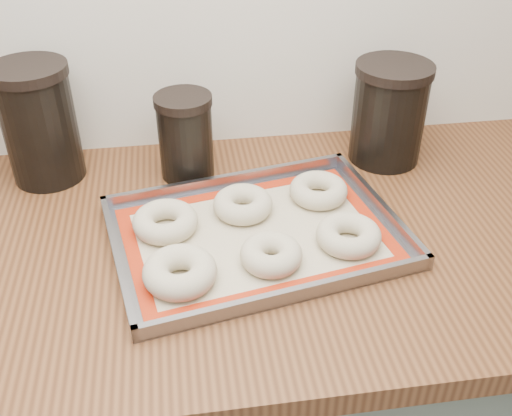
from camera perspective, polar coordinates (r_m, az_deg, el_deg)
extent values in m
cube|color=slate|center=(1.35, 4.07, -17.92)|extent=(3.00, 0.65, 0.86)
cube|color=brown|center=(1.03, 5.10, -2.70)|extent=(3.06, 0.68, 0.04)
cube|color=gray|center=(0.99, 0.00, -2.75)|extent=(0.51, 0.41, 0.00)
cube|color=gray|center=(1.10, -2.71, 2.62)|extent=(0.45, 0.09, 0.02)
cube|color=gray|center=(0.87, 3.49, -8.28)|extent=(0.45, 0.09, 0.02)
cube|color=gray|center=(0.95, -13.05, -4.82)|extent=(0.07, 0.33, 0.02)
cube|color=gray|center=(1.06, 11.59, 0.29)|extent=(0.07, 0.33, 0.02)
cube|color=#C6B793|center=(0.98, 0.00, -2.62)|extent=(0.47, 0.36, 0.00)
cube|color=#B1260B|center=(1.09, -2.30, 1.54)|extent=(0.42, 0.10, 0.00)
cube|color=#B1260B|center=(0.89, 2.84, -7.59)|extent=(0.42, 0.10, 0.00)
cube|color=#B1260B|center=(0.95, -11.44, -4.91)|extent=(0.07, 0.25, 0.00)
cube|color=#B1260B|center=(1.05, 10.30, -0.36)|extent=(0.07, 0.25, 0.00)
torus|color=beige|center=(0.89, -7.26, -6.06)|extent=(0.12, 0.12, 0.04)
torus|color=beige|center=(0.92, 1.45, -4.44)|extent=(0.12, 0.12, 0.04)
torus|color=beige|center=(0.97, 8.81, -2.59)|extent=(0.11, 0.11, 0.04)
torus|color=beige|center=(1.00, -8.63, -1.29)|extent=(0.15, 0.15, 0.04)
torus|color=beige|center=(1.03, -1.26, 0.37)|extent=(0.13, 0.13, 0.04)
torus|color=beige|center=(1.07, 5.97, 1.69)|extent=(0.12, 0.12, 0.03)
cylinder|color=black|center=(1.16, -19.85, 7.18)|extent=(0.13, 0.13, 0.20)
cylinder|color=black|center=(1.12, -20.98, 12.13)|extent=(0.14, 0.14, 0.02)
cylinder|color=black|center=(1.12, -6.70, 6.41)|extent=(0.10, 0.10, 0.15)
cylinder|color=black|center=(1.08, -7.00, 10.14)|extent=(0.10, 0.10, 0.02)
cylinder|color=black|center=(1.19, 12.49, 8.44)|extent=(0.14, 0.14, 0.18)
cylinder|color=black|center=(1.15, 13.11, 12.76)|extent=(0.14, 0.14, 0.02)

